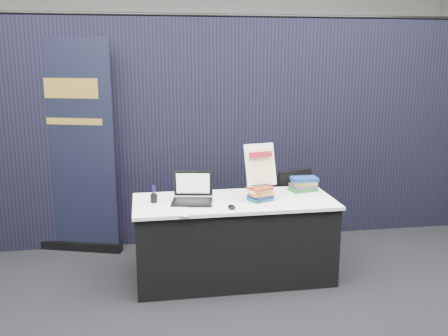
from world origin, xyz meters
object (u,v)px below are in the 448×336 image
(book_stack_tall, at_px, (261,193))
(book_stack_short, at_px, (304,184))
(laptop, at_px, (191,195))
(stacking_chair, at_px, (299,212))
(info_sign, at_px, (260,165))
(display_table, at_px, (234,239))
(pullup_banner, at_px, (74,160))

(book_stack_tall, bearing_deg, book_stack_short, 27.62)
(laptop, distance_m, stacking_chair, 1.21)
(laptop, distance_m, info_sign, 0.67)
(display_table, distance_m, book_stack_short, 0.86)
(info_sign, xyz_separation_m, stacking_chair, (0.49, 0.38, -0.57))
(stacking_chair, bearing_deg, pullup_banner, 147.38)
(pullup_banner, height_order, stacking_chair, pullup_banner)
(info_sign, bearing_deg, stacking_chair, 25.56)
(info_sign, bearing_deg, display_table, 163.77)
(book_stack_tall, height_order, pullup_banner, pullup_banner)
(info_sign, bearing_deg, book_stack_tall, -101.77)
(display_table, bearing_deg, info_sign, -4.46)
(book_stack_tall, distance_m, book_stack_short, 0.55)
(laptop, xyz_separation_m, pullup_banner, (-1.11, 0.95, 0.16))
(book_stack_short, relative_size, stacking_chair, 0.27)
(laptop, distance_m, pullup_banner, 1.47)
(info_sign, bearing_deg, laptop, 166.36)
(display_table, height_order, laptop, laptop)
(book_stack_short, distance_m, stacking_chair, 0.36)
(pullup_banner, bearing_deg, info_sign, -11.19)
(laptop, relative_size, book_stack_tall, 1.64)
(stacking_chair, bearing_deg, display_table, -171.48)
(book_stack_short, bearing_deg, info_sign, -155.29)
(info_sign, height_order, pullup_banner, pullup_banner)
(book_stack_tall, relative_size, book_stack_short, 0.98)
(book_stack_short, height_order, info_sign, info_sign)
(pullup_banner, bearing_deg, book_stack_short, -0.55)
(display_table, xyz_separation_m, stacking_chair, (0.72, 0.36, 0.11))
(display_table, height_order, book_stack_tall, book_stack_tall)
(book_stack_tall, xyz_separation_m, info_sign, (0.00, 0.03, 0.25))
(book_stack_tall, relative_size, info_sign, 0.61)
(info_sign, bearing_deg, book_stack_short, 12.94)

